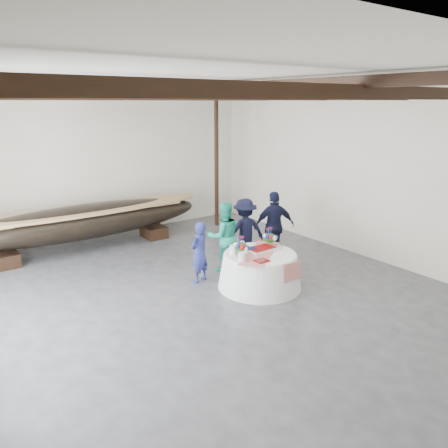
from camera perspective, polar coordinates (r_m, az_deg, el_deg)
floor at (r=9.59m, az=-1.61°, el=-9.84°), size 10.00×12.00×0.01m
wall_back at (r=14.15m, az=-15.63°, el=7.49°), size 10.00×0.02×4.50m
wall_right at (r=12.32m, az=18.01°, el=6.15°), size 0.02×12.00×4.50m
ceiling at (r=8.66m, az=-1.84°, el=18.12°), size 10.00×12.00×0.01m
pavilion_structure at (r=9.34m, az=-4.75°, el=14.85°), size 9.80×11.76×4.50m
longboat_display at (r=12.98m, az=-17.74°, el=0.33°), size 7.16×1.43×1.34m
banquet_table at (r=10.08m, az=4.69°, el=-6.03°), size 1.91×1.91×0.82m
tabletop_items at (r=9.97m, az=4.11°, el=-2.85°), size 1.76×1.48×0.40m
guest_woman_blue at (r=10.26m, az=-3.23°, el=-3.68°), size 0.62×0.51×1.47m
guest_woman_teal at (r=10.93m, az=0.00°, el=-1.62°), size 1.01×0.88×1.76m
guest_man_left at (r=11.44m, az=2.72°, el=-0.92°), size 1.23×0.86×1.73m
guest_man_right at (r=11.70m, az=6.58°, el=-0.26°), size 1.18×0.87×1.87m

